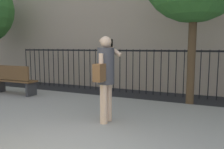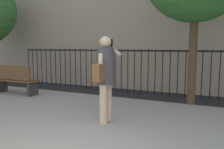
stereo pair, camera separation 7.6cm
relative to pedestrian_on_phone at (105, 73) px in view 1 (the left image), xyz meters
name	(u,v)px [view 1 (the left image)]	position (x,y,z in m)	size (l,w,h in m)	color
sidewalk	(115,126)	(0.19, 0.06, -1.09)	(28.00, 4.40, 0.15)	gray
iron_fence	(157,66)	(0.19, 3.76, -0.15)	(12.03, 0.04, 1.60)	black
pedestrian_on_phone	(105,73)	(0.00, 0.00, 0.00)	(0.51, 0.66, 1.75)	beige
street_bench	(12,79)	(-3.93, 1.25, -0.52)	(1.60, 0.45, 0.95)	brown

